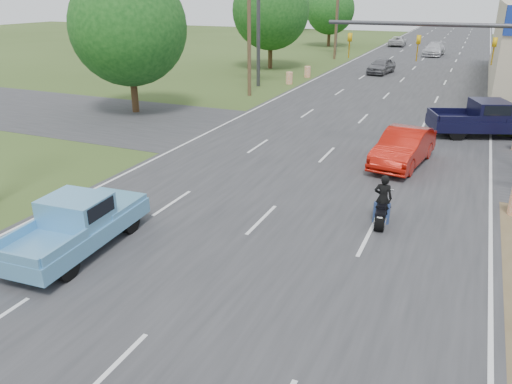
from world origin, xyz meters
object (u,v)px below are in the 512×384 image
at_px(navy_pickup, 489,118).
at_px(distant_car_grey, 381,66).
at_px(motorcycle, 381,212).
at_px(rider, 383,201).
at_px(distant_car_silver, 434,49).
at_px(distant_car_white, 397,41).
at_px(red_convertible, 403,148).
at_px(blue_pickup, 79,222).

relative_size(navy_pickup, distant_car_grey, 1.46).
distance_m(motorcycle, rider, 0.37).
distance_m(navy_pickup, distant_car_silver, 37.81).
distance_m(navy_pickup, distant_car_white, 49.00).
height_order(rider, distant_car_white, rider).
bearing_deg(motorcycle, rider, 90.00).
height_order(motorcycle, rider, rider).
bearing_deg(distant_car_grey, red_convertible, -68.27).
relative_size(motorcycle, blue_pickup, 0.39).
relative_size(motorcycle, distant_car_white, 0.42).
bearing_deg(motorcycle, blue_pickup, -152.13).
distance_m(motorcycle, navy_pickup, 13.84).
height_order(motorcycle, distant_car_white, distant_car_white).
xyz_separation_m(motorcycle, blue_pickup, (-8.06, -5.33, 0.39)).
relative_size(rider, navy_pickup, 0.26).
height_order(navy_pickup, distant_car_grey, navy_pickup).
height_order(motorcycle, distant_car_silver, distant_car_silver).
height_order(red_convertible, motorcycle, red_convertible).
bearing_deg(distant_car_grey, navy_pickup, -55.63).
distance_m(blue_pickup, distant_car_grey, 38.90).
height_order(red_convertible, distant_car_white, red_convertible).
bearing_deg(rider, red_convertible, -93.15).
bearing_deg(red_convertible, distant_car_grey, 110.96).
distance_m(blue_pickup, navy_pickup, 21.89).
bearing_deg(red_convertible, distant_car_white, 107.61).
xyz_separation_m(rider, distant_car_grey, (-6.22, 33.48, -0.10)).
relative_size(rider, blue_pickup, 0.32).
distance_m(rider, distant_car_silver, 50.81).
distance_m(red_convertible, blue_pickup, 14.27).
distance_m(distant_car_grey, distant_car_white, 27.55).
xyz_separation_m(rider, navy_pickup, (3.17, 13.42, 0.15)).
bearing_deg(motorcycle, distant_car_silver, 87.78).
bearing_deg(rider, distant_car_white, -87.23).
bearing_deg(motorcycle, red_convertible, 86.87).
distance_m(red_convertible, rider, 6.60).
relative_size(navy_pickup, distant_car_white, 1.28).
bearing_deg(rider, distant_car_grey, -85.09).
relative_size(distant_car_silver, distant_car_white, 1.10).
height_order(red_convertible, distant_car_silver, red_convertible).
relative_size(motorcycle, distant_car_grey, 0.47).
bearing_deg(distant_car_white, red_convertible, 95.59).
distance_m(motorcycle, distant_car_silver, 50.85).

